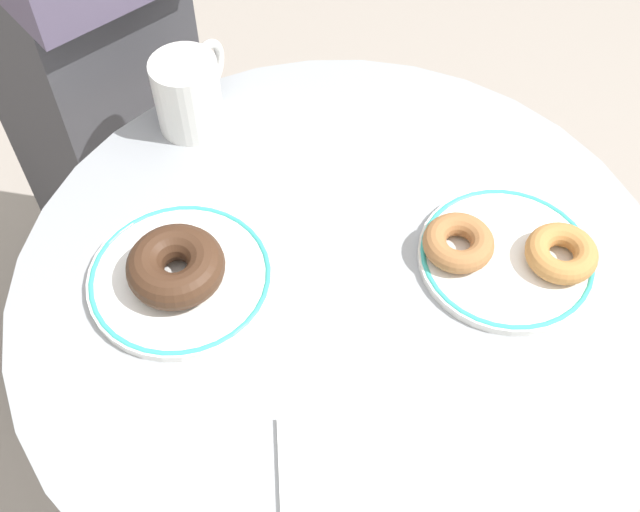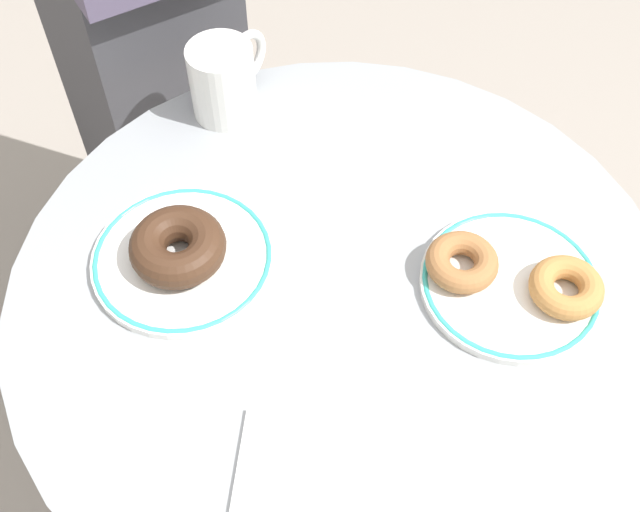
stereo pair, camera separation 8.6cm
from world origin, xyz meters
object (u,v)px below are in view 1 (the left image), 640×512
object	(u,v)px
plate_left	(181,278)
donut_old_fashioned	(561,253)
cafe_table	(340,377)
coffee_mug	(189,92)
donut_cinnamon	(458,243)
donut_chocolate	(176,266)
paper_napkin	(355,476)
plate_right	(506,257)

from	to	relation	value
plate_left	donut_old_fashioned	xyz separation A→B (m)	(0.42, 0.05, 0.02)
cafe_table	coffee_mug	xyz separation A→B (m)	(-0.21, 0.23, 0.28)
donut_old_fashioned	cafe_table	bearing A→B (deg)	-170.63
donut_cinnamon	cafe_table	bearing A→B (deg)	-160.39
donut_chocolate	donut_cinnamon	distance (m)	0.31
paper_napkin	coffee_mug	world-z (taller)	coffee_mug
coffee_mug	plate_left	bearing A→B (deg)	-83.21
cafe_table	donut_old_fashioned	xyz separation A→B (m)	(0.24, 0.04, 0.26)
plate_right	coffee_mug	size ratio (longest dim) A/B	1.61
donut_cinnamon	coffee_mug	world-z (taller)	coffee_mug
coffee_mug	donut_cinnamon	bearing A→B (deg)	-29.50
donut_chocolate	coffee_mug	world-z (taller)	coffee_mug
plate_left	donut_chocolate	distance (m)	0.03
plate_left	paper_napkin	distance (m)	0.29
donut_old_fashioned	plate_left	bearing A→B (deg)	-172.56
plate_left	donut_chocolate	size ratio (longest dim) A/B	1.92
plate_left	donut_chocolate	bearing A→B (deg)	-103.89
donut_old_fashioned	donut_cinnamon	size ratio (longest dim) A/B	1.00
cafe_table	paper_napkin	bearing A→B (deg)	-83.59
donut_chocolate	plate_right	bearing A→B (deg)	9.65
cafe_table	donut_cinnamon	bearing A→B (deg)	19.61
paper_napkin	coffee_mug	size ratio (longest dim) A/B	1.15
plate_left	donut_cinnamon	bearing A→B (deg)	11.07
donut_chocolate	donut_old_fashioned	distance (m)	0.42
donut_old_fashioned	donut_cinnamon	world-z (taller)	same
paper_napkin	donut_cinnamon	bearing A→B (deg)	69.71
cafe_table	plate_right	xyz separation A→B (m)	(0.18, 0.04, 0.24)
donut_chocolate	paper_napkin	xyz separation A→B (m)	(0.21, -0.20, -0.03)
donut_cinnamon	coffee_mug	xyz separation A→B (m)	(-0.33, 0.19, 0.02)
plate_right	coffee_mug	bearing A→B (deg)	154.01
donut_old_fashioned	coffee_mug	distance (m)	0.49
cafe_table	donut_chocolate	size ratio (longest dim) A/B	6.93
cafe_table	coffee_mug	bearing A→B (deg)	132.02
donut_old_fashioned	plate_right	bearing A→B (deg)	176.31
coffee_mug	paper_napkin	bearing A→B (deg)	-62.74
plate_left	donut_old_fashioned	bearing A→B (deg)	7.44
cafe_table	plate_left	xyz separation A→B (m)	(-0.18, -0.02, 0.24)
plate_right	donut_chocolate	size ratio (longest dim) A/B	1.86
donut_chocolate	coffee_mug	xyz separation A→B (m)	(-0.03, 0.25, 0.02)
plate_left	coffee_mug	size ratio (longest dim) A/B	1.66
cafe_table	coffee_mug	distance (m)	0.42
donut_cinnamon	paper_napkin	bearing A→B (deg)	-110.29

